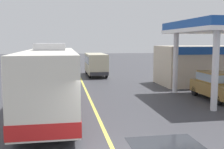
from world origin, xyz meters
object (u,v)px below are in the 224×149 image
car_trailing_behind_bus (57,65)px  car_at_pump (216,84)px  coach_bus_main (51,81)px  minibus_opposing_lane (96,63)px

car_trailing_behind_bus → car_at_pump: bearing=-57.8°
coach_bus_main → minibus_opposing_lane: coach_bus_main is taller
minibus_opposing_lane → car_at_pump: bearing=-65.7°
coach_bus_main → minibus_opposing_lane: bearing=75.0°
car_at_pump → minibus_opposing_lane: 15.31m
minibus_opposing_lane → car_trailing_behind_bus: size_ratio=1.46×
minibus_opposing_lane → car_trailing_behind_bus: 5.24m
car_at_pump → minibus_opposing_lane: (-6.30, 13.94, 0.46)m
coach_bus_main → car_at_pump: (10.48, 1.72, -0.71)m
car_at_pump → minibus_opposing_lane: bearing=114.3°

